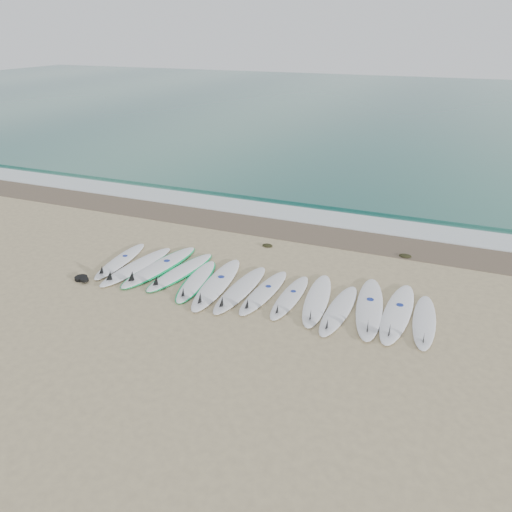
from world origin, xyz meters
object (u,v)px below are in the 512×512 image
at_px(surfboard_13, 424,322).
at_px(leash_coil, 82,279).
at_px(surfboard_7, 263,293).
at_px(surfboard_0, 119,261).

height_order(surfboard_13, leash_coil, surfboard_13).
bearing_deg(leash_coil, surfboard_7, 12.91).
bearing_deg(surfboard_13, surfboard_0, 176.16).
distance_m(surfboard_0, leash_coil, 1.23).
bearing_deg(surfboard_7, surfboard_0, -178.18).
xyz_separation_m(surfboard_7, surfboard_13, (3.70, 0.11, -0.00)).
height_order(surfboard_0, leash_coil, surfboard_0).
xyz_separation_m(surfboard_0, leash_coil, (-0.26, -1.20, -0.00)).
height_order(surfboard_0, surfboard_7, surfboard_7).
relative_size(surfboard_0, surfboard_13, 1.04).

